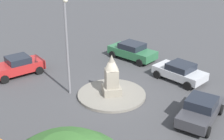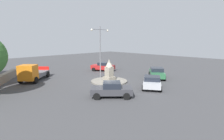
{
  "view_description": "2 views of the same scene",
  "coord_description": "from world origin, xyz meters",
  "px_view_note": "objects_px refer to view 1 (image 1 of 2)",
  "views": [
    {
      "loc": [
        17.66,
        -3.66,
        9.78
      ],
      "look_at": [
        -0.95,
        0.23,
        1.49
      ],
      "focal_mm": 47.9,
      "sensor_mm": 36.0,
      "label": 1
    },
    {
      "loc": [
        15.66,
        15.98,
        5.49
      ],
      "look_at": [
        -0.5,
        0.02,
        1.5
      ],
      "focal_mm": 28.49,
      "sensor_mm": 36.0,
      "label": 2
    }
  ],
  "objects_px": {
    "car_dark_grey_passing": "(201,109)",
    "car_red_parked_left": "(18,66)",
    "streetlamp": "(66,32)",
    "monument": "(112,76)",
    "car_green_parked_right": "(132,51)",
    "car_silver_far_side": "(180,72)"
  },
  "relations": [
    {
      "from": "monument",
      "to": "car_dark_grey_passing",
      "type": "distance_m",
      "value": 6.06
    },
    {
      "from": "car_red_parked_left",
      "to": "streetlamp",
      "type": "bearing_deg",
      "value": 43.45
    },
    {
      "from": "monument",
      "to": "car_silver_far_side",
      "type": "distance_m",
      "value": 5.72
    },
    {
      "from": "monument",
      "to": "streetlamp",
      "type": "xyz_separation_m",
      "value": [
        -0.97,
        -2.76,
        2.93
      ]
    },
    {
      "from": "monument",
      "to": "streetlamp",
      "type": "height_order",
      "value": "streetlamp"
    },
    {
      "from": "car_green_parked_right",
      "to": "car_silver_far_side",
      "type": "height_order",
      "value": "car_green_parked_right"
    },
    {
      "from": "streetlamp",
      "to": "car_dark_grey_passing",
      "type": "height_order",
      "value": "streetlamp"
    },
    {
      "from": "streetlamp",
      "to": "car_red_parked_left",
      "type": "relative_size",
      "value": 1.66
    },
    {
      "from": "streetlamp",
      "to": "car_silver_far_side",
      "type": "relative_size",
      "value": 1.68
    },
    {
      "from": "streetlamp",
      "to": "car_dark_grey_passing",
      "type": "distance_m",
      "value": 9.51
    },
    {
      "from": "car_green_parked_right",
      "to": "car_dark_grey_passing",
      "type": "height_order",
      "value": "car_green_parked_right"
    },
    {
      "from": "streetlamp",
      "to": "car_dark_grey_passing",
      "type": "relative_size",
      "value": 1.8
    },
    {
      "from": "streetlamp",
      "to": "car_green_parked_right",
      "type": "distance_m",
      "value": 8.78
    },
    {
      "from": "car_dark_grey_passing",
      "to": "car_red_parked_left",
      "type": "height_order",
      "value": "car_red_parked_left"
    },
    {
      "from": "car_green_parked_right",
      "to": "car_red_parked_left",
      "type": "distance_m",
      "value": 9.76
    },
    {
      "from": "monument",
      "to": "car_red_parked_left",
      "type": "distance_m",
      "value": 8.15
    },
    {
      "from": "car_green_parked_right",
      "to": "car_dark_grey_passing",
      "type": "bearing_deg",
      "value": 7.04
    },
    {
      "from": "monument",
      "to": "car_red_parked_left",
      "type": "height_order",
      "value": "monument"
    },
    {
      "from": "monument",
      "to": "car_green_parked_right",
      "type": "xyz_separation_m",
      "value": [
        -6.33,
        3.17,
        -0.67
      ]
    },
    {
      "from": "car_red_parked_left",
      "to": "car_silver_far_side",
      "type": "relative_size",
      "value": 1.01
    },
    {
      "from": "car_green_parked_right",
      "to": "car_red_parked_left",
      "type": "relative_size",
      "value": 1.06
    },
    {
      "from": "monument",
      "to": "car_silver_far_side",
      "type": "relative_size",
      "value": 0.66
    }
  ]
}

